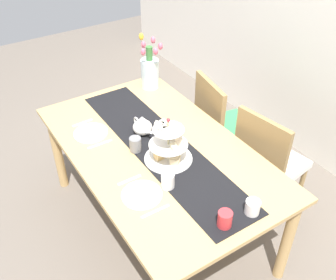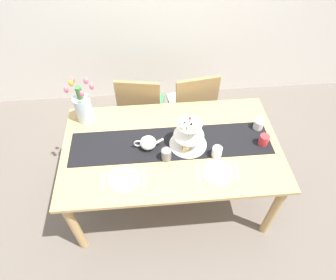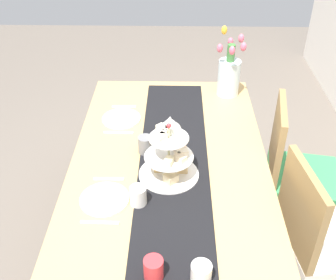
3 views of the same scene
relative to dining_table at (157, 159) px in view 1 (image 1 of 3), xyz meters
The scene contains 18 objects.
ground_plane 0.65m from the dining_table, ahead, with size 8.00×8.00×0.00m, color #6B6056.
dining_table is the anchor object (origin of this frame).
chair_left 0.79m from the dining_table, 107.76° to the left, with size 0.49×0.49×0.91m.
chair_right 0.81m from the dining_table, 68.58° to the left, with size 0.48×0.48×0.91m.
table_runner 0.10m from the dining_table, 90.00° to the left, with size 1.62×0.36×0.00m, color black.
tiered_cake_stand 0.24m from the dining_table, ahead, with size 0.30×0.30×0.30m.
teapot 0.24m from the dining_table, behind, with size 0.24×0.13×0.14m.
tulip_vase 0.84m from the dining_table, 152.31° to the left, with size 0.24×0.18×0.45m.
cream_jug 0.77m from the dining_table, 10.03° to the left, with size 0.08×0.08×0.09m, color white.
dinner_plate_left 0.49m from the dining_table, 141.98° to the right, with size 0.23×0.23×0.01m, color white.
fork_left 0.61m from the dining_table, 150.54° to the right, with size 0.02×0.15×0.01m, color silver.
knife_left 0.39m from the dining_table, 128.24° to the right, with size 0.01×0.17×0.01m, color silver.
dinner_plate_right 0.44m from the dining_table, 42.85° to the right, with size 0.23×0.23×0.01m, color white.
fork_right 0.35m from the dining_table, 59.59° to the right, with size 0.02×0.15×0.01m, color silver.
knife_right 0.56m from the dining_table, 32.51° to the right, with size 0.01×0.17×0.01m, color silver.
mug_grey 0.20m from the dining_table, 111.69° to the right, with size 0.08×0.08×0.10m, color slate.
mug_white_text 0.39m from the dining_table, 21.73° to the right, with size 0.08×0.08×0.10m, color white.
mug_orange 0.75m from the dining_table, ahead, with size 0.08×0.08×0.10m, color red.
Camera 1 is at (1.70, -1.01, 2.31)m, focal length 41.90 mm.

